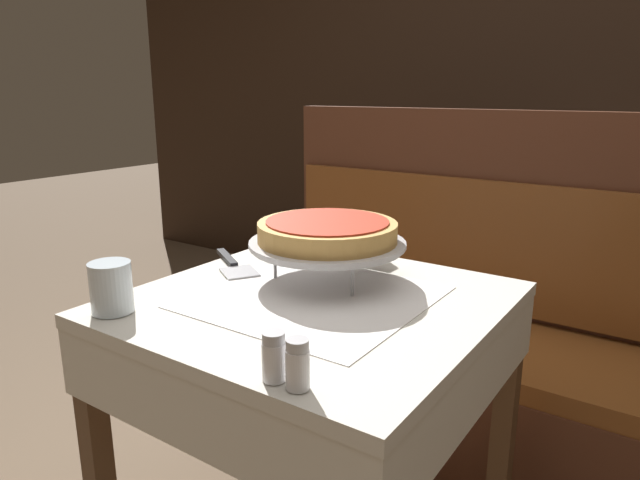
# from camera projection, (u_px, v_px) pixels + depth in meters

# --- Properties ---
(dining_table_front) EXTENTS (0.75, 0.75, 0.77)m
(dining_table_front) POSITION_uv_depth(u_px,v_px,m) (314.00, 343.00, 1.26)
(dining_table_front) COLOR beige
(dining_table_front) RESTS_ON ground_plane
(dining_table_rear) EXTENTS (0.70, 0.70, 0.77)m
(dining_table_rear) POSITION_uv_depth(u_px,v_px,m) (593.00, 222.00, 2.40)
(dining_table_rear) COLOR beige
(dining_table_rear) RESTS_ON ground_plane
(booth_bench) EXTENTS (1.39, 0.51, 1.14)m
(booth_bench) POSITION_uv_depth(u_px,v_px,m) (443.00, 355.00, 1.95)
(booth_bench) COLOR #4C2819
(booth_bench) RESTS_ON ground_plane
(back_wall_panel) EXTENTS (6.00, 0.04, 2.40)m
(back_wall_panel) POSITION_uv_depth(u_px,v_px,m) (559.00, 90.00, 2.80)
(back_wall_panel) COLOR black
(back_wall_panel) RESTS_ON ground_plane
(pizza_pan_stand) EXTENTS (0.37, 0.37, 0.09)m
(pizza_pan_stand) POSITION_uv_depth(u_px,v_px,m) (327.00, 245.00, 1.32)
(pizza_pan_stand) COLOR #ADADB2
(pizza_pan_stand) RESTS_ON dining_table_front
(deep_dish_pizza) EXTENTS (0.32, 0.32, 0.05)m
(deep_dish_pizza) POSITION_uv_depth(u_px,v_px,m) (327.00, 231.00, 1.32)
(deep_dish_pizza) COLOR tan
(deep_dish_pizza) RESTS_ON pizza_pan_stand
(pizza_server) EXTENTS (0.23, 0.17, 0.01)m
(pizza_server) POSITION_uv_depth(u_px,v_px,m) (232.00, 264.00, 1.45)
(pizza_server) COLOR #BCBCC1
(pizza_server) RESTS_ON dining_table_front
(water_glass_near) EXTENTS (0.08, 0.08, 0.10)m
(water_glass_near) POSITION_uv_depth(u_px,v_px,m) (111.00, 287.00, 1.14)
(water_glass_near) COLOR silver
(water_glass_near) RESTS_ON dining_table_front
(salt_shaker) EXTENTS (0.04, 0.04, 0.08)m
(salt_shaker) POSITION_uv_depth(u_px,v_px,m) (274.00, 357.00, 0.87)
(salt_shaker) COLOR silver
(salt_shaker) RESTS_ON dining_table_front
(pepper_shaker) EXTENTS (0.04, 0.04, 0.08)m
(pepper_shaker) POSITION_uv_depth(u_px,v_px,m) (298.00, 364.00, 0.85)
(pepper_shaker) COLOR silver
(pepper_shaker) RESTS_ON dining_table_front
(napkin_holder) EXTENTS (0.10, 0.05, 0.09)m
(napkin_holder) POSITION_uv_depth(u_px,v_px,m) (362.00, 240.00, 1.52)
(napkin_holder) COLOR #B2B2B7
(napkin_holder) RESTS_ON dining_table_front
(condiment_caddy) EXTENTS (0.13, 0.13, 0.15)m
(condiment_caddy) POSITION_uv_depth(u_px,v_px,m) (583.00, 190.00, 2.33)
(condiment_caddy) COLOR black
(condiment_caddy) RESTS_ON dining_table_rear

